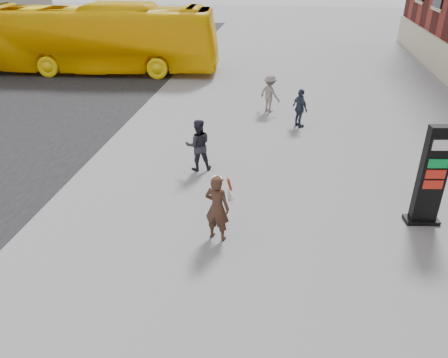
# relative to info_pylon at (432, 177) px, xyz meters

# --- Properties ---
(ground) EXTENTS (100.00, 100.00, 0.00)m
(ground) POSITION_rel_info_pylon_xyz_m (-4.93, -1.79, -1.30)
(ground) COLOR #9E9EA3
(info_pylon) EXTENTS (0.88, 0.52, 2.60)m
(info_pylon) POSITION_rel_info_pylon_xyz_m (0.00, 0.00, 0.00)
(info_pylon) COLOR black
(info_pylon) RESTS_ON ground
(woman) EXTENTS (0.75, 0.71, 1.68)m
(woman) POSITION_rel_info_pylon_xyz_m (-5.03, -1.45, -0.44)
(woman) COLOR #392219
(woman) RESTS_ON ground
(bus) EXTENTS (13.30, 4.15, 3.65)m
(bus) POSITION_rel_info_pylon_xyz_m (-14.12, 13.62, 0.52)
(bus) COLOR yellow
(bus) RESTS_ON road
(pedestrian_a) EXTENTS (0.96, 0.84, 1.65)m
(pedestrian_a) POSITION_rel_info_pylon_xyz_m (-6.22, 2.13, -0.47)
(pedestrian_a) COLOR #25232C
(pedestrian_a) RESTS_ON ground
(pedestrian_b) EXTENTS (1.16, 1.09, 1.58)m
(pedestrian_b) POSITION_rel_info_pylon_xyz_m (-4.33, 8.06, -0.51)
(pedestrian_b) COLOR gray
(pedestrian_b) RESTS_ON ground
(pedestrian_c) EXTENTS (0.80, 0.93, 1.50)m
(pedestrian_c) POSITION_rel_info_pylon_xyz_m (-3.08, 6.39, -0.55)
(pedestrian_c) COLOR #2A3545
(pedestrian_c) RESTS_ON ground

